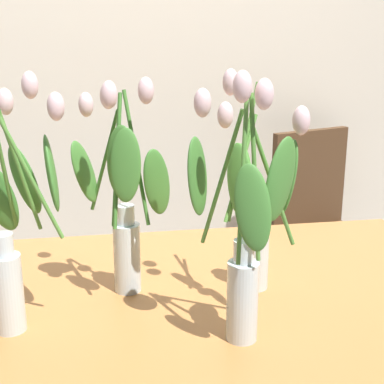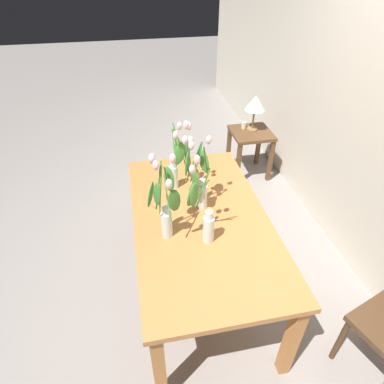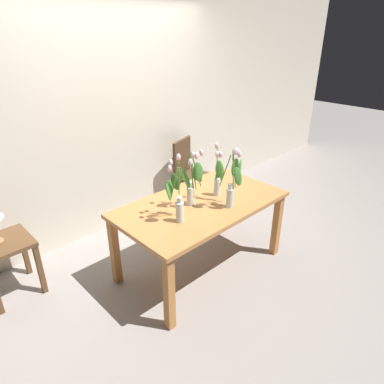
{
  "view_description": "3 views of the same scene",
  "coord_description": "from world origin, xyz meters",
  "px_view_note": "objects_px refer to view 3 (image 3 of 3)",
  "views": [
    {
      "loc": [
        -0.16,
        -1.33,
        1.41
      ],
      "look_at": [
        0.06,
        0.07,
        0.99
      ],
      "focal_mm": 54.07,
      "sensor_mm": 36.0,
      "label": 1
    },
    {
      "loc": [
        1.6,
        -0.38,
        2.19
      ],
      "look_at": [
        0.02,
        -0.06,
        0.98
      ],
      "focal_mm": 30.3,
      "sensor_mm": 36.0,
      "label": 2
    },
    {
      "loc": [
        -2.03,
        -2.0,
        2.23
      ],
      "look_at": [
        -0.1,
        0.02,
        0.87
      ],
      "focal_mm": 32.02,
      "sensor_mm": 36.0,
      "label": 3
    }
  ],
  "objects_px": {
    "tulip_vase_1": "(178,196)",
    "tulip_vase_3": "(192,183)",
    "side_table": "(6,253)",
    "dining_table": "(201,211)",
    "tulip_vase_2": "(232,183)",
    "dining_chair": "(189,170)",
    "tulip_vase_0": "(218,180)"
  },
  "relations": [
    {
      "from": "tulip_vase_0",
      "to": "dining_chair",
      "type": "distance_m",
      "value": 1.3
    },
    {
      "from": "dining_table",
      "to": "side_table",
      "type": "height_order",
      "value": "dining_table"
    },
    {
      "from": "tulip_vase_0",
      "to": "tulip_vase_2",
      "type": "xyz_separation_m",
      "value": [
        -0.06,
        -0.22,
        0.06
      ]
    },
    {
      "from": "dining_table",
      "to": "tulip_vase_0",
      "type": "distance_m",
      "value": 0.34
    },
    {
      "from": "tulip_vase_2",
      "to": "dining_chair",
      "type": "xyz_separation_m",
      "value": [
        0.69,
        1.29,
        -0.46
      ]
    },
    {
      "from": "tulip_vase_1",
      "to": "side_table",
      "type": "bearing_deg",
      "value": 138.4
    },
    {
      "from": "dining_table",
      "to": "dining_chair",
      "type": "xyz_separation_m",
      "value": [
        0.82,
        1.04,
        -0.12
      ]
    },
    {
      "from": "tulip_vase_1",
      "to": "tulip_vase_2",
      "type": "distance_m",
      "value": 0.52
    },
    {
      "from": "tulip_vase_1",
      "to": "tulip_vase_2",
      "type": "relative_size",
      "value": 0.97
    },
    {
      "from": "tulip_vase_0",
      "to": "dining_chair",
      "type": "bearing_deg",
      "value": 59.51
    },
    {
      "from": "tulip_vase_0",
      "to": "tulip_vase_1",
      "type": "bearing_deg",
      "value": -173.4
    },
    {
      "from": "tulip_vase_3",
      "to": "tulip_vase_2",
      "type": "bearing_deg",
      "value": -46.06
    },
    {
      "from": "dining_table",
      "to": "tulip_vase_1",
      "type": "distance_m",
      "value": 0.49
    },
    {
      "from": "tulip_vase_1",
      "to": "dining_chair",
      "type": "xyz_separation_m",
      "value": [
        1.19,
        1.13,
        -0.44
      ]
    },
    {
      "from": "tulip_vase_1",
      "to": "tulip_vase_3",
      "type": "distance_m",
      "value": 0.27
    },
    {
      "from": "tulip_vase_3",
      "to": "side_table",
      "type": "bearing_deg",
      "value": 146.64
    },
    {
      "from": "tulip_vase_3",
      "to": "side_table",
      "type": "xyz_separation_m",
      "value": [
        -1.39,
        0.92,
        -0.54
      ]
    },
    {
      "from": "tulip_vase_0",
      "to": "tulip_vase_1",
      "type": "relative_size",
      "value": 1.0
    },
    {
      "from": "dining_table",
      "to": "tulip_vase_2",
      "type": "relative_size",
      "value": 2.74
    },
    {
      "from": "tulip_vase_3",
      "to": "dining_chair",
      "type": "distance_m",
      "value": 1.46
    },
    {
      "from": "tulip_vase_0",
      "to": "tulip_vase_3",
      "type": "height_order",
      "value": "tulip_vase_0"
    },
    {
      "from": "dining_table",
      "to": "tulip_vase_0",
      "type": "bearing_deg",
      "value": -6.97
    },
    {
      "from": "tulip_vase_1",
      "to": "dining_chair",
      "type": "bearing_deg",
      "value": 43.53
    },
    {
      "from": "dining_table",
      "to": "side_table",
      "type": "xyz_separation_m",
      "value": [
        -1.5,
        0.92,
        -0.22
      ]
    },
    {
      "from": "dining_table",
      "to": "tulip_vase_1",
      "type": "height_order",
      "value": "tulip_vase_1"
    },
    {
      "from": "tulip_vase_0",
      "to": "side_table",
      "type": "height_order",
      "value": "tulip_vase_0"
    },
    {
      "from": "tulip_vase_1",
      "to": "tulip_vase_0",
      "type": "bearing_deg",
      "value": 6.6
    },
    {
      "from": "tulip_vase_3",
      "to": "dining_table",
      "type": "bearing_deg",
      "value": -3.09
    },
    {
      "from": "tulip_vase_2",
      "to": "dining_chair",
      "type": "relative_size",
      "value": 0.63
    },
    {
      "from": "dining_chair",
      "to": "tulip_vase_0",
      "type": "bearing_deg",
      "value": -120.49
    },
    {
      "from": "dining_table",
      "to": "dining_chair",
      "type": "relative_size",
      "value": 1.72
    },
    {
      "from": "tulip_vase_2",
      "to": "side_table",
      "type": "bearing_deg",
      "value": 144.44
    }
  ]
}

